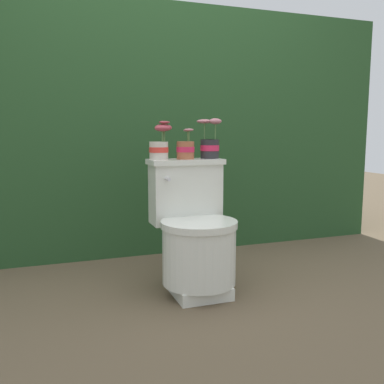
{
  "coord_description": "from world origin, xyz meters",
  "views": [
    {
      "loc": [
        -0.82,
        -2.13,
        0.89
      ],
      "look_at": [
        -0.03,
        0.09,
        0.55
      ],
      "focal_mm": 40.0,
      "sensor_mm": 36.0,
      "label": 1
    }
  ],
  "objects": [
    {
      "name": "ground_plane",
      "position": [
        0.0,
        0.0,
        0.0
      ],
      "size": [
        12.0,
        12.0,
        0.0
      ],
      "primitive_type": "plane",
      "color": "brown"
    },
    {
      "name": "potted_plant_middle",
      "position": [
        0.13,
        0.22,
        0.81
      ],
      "size": [
        0.14,
        0.13,
        0.23
      ],
      "color": "#262628",
      "rests_on": "toilet"
    },
    {
      "name": "toilet",
      "position": [
        -0.03,
        0.05,
        0.32
      ],
      "size": [
        0.43,
        0.53,
        0.73
      ],
      "color": "silver",
      "rests_on": "ground"
    },
    {
      "name": "hedge_backdrop",
      "position": [
        0.0,
        1.27,
        0.89
      ],
      "size": [
        3.61,
        0.91,
        1.78
      ],
      "color": "#234723",
      "rests_on": "ground"
    },
    {
      "name": "potted_plant_left",
      "position": [
        -0.17,
        0.22,
        0.82
      ],
      "size": [
        0.13,
        0.12,
        0.22
      ],
      "color": "beige",
      "rests_on": "toilet"
    },
    {
      "name": "potted_plant_midleft",
      "position": [
        -0.02,
        0.21,
        0.79
      ],
      "size": [
        0.11,
        0.1,
        0.17
      ],
      "color": "#9E5638",
      "rests_on": "toilet"
    }
  ]
}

